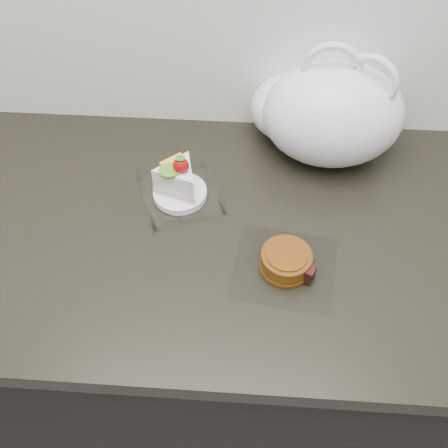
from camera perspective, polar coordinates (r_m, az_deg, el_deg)
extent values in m
cube|color=black|center=(1.35, -2.36, -12.80)|extent=(2.00, 0.60, 0.86)
cube|color=black|center=(0.97, -3.20, -0.83)|extent=(2.04, 0.64, 0.04)
cube|color=white|center=(1.00, -5.00, 3.18)|extent=(0.19, 0.19, 0.00)
cylinder|color=white|center=(0.99, -5.04, 3.53)|extent=(0.11, 0.11, 0.01)
ellipsoid|color=red|center=(0.93, -4.95, 6.68)|extent=(0.03, 0.03, 0.03)
cone|color=#2D7223|center=(0.92, -5.01, 7.37)|extent=(0.02, 0.02, 0.01)
cylinder|color=#63982C|center=(0.94, -6.29, 6.10)|extent=(0.04, 0.04, 0.00)
cube|color=#FFA730|center=(0.96, -5.92, 7.21)|extent=(0.05, 0.04, 0.00)
cube|color=white|center=(0.90, 6.96, -4.95)|extent=(0.20, 0.19, 0.00)
cylinder|color=brown|center=(0.88, 7.08, -4.23)|extent=(0.09, 0.09, 0.04)
cylinder|color=brown|center=(0.89, 6.99, -4.76)|extent=(0.10, 0.10, 0.01)
cylinder|color=brown|center=(0.87, 7.21, -3.44)|extent=(0.08, 0.08, 0.00)
cube|color=black|center=(0.87, 9.45, -5.61)|extent=(0.03, 0.03, 0.03)
ellipsoid|color=white|center=(1.04, 12.31, 12.15)|extent=(0.33, 0.29, 0.21)
ellipsoid|color=white|center=(1.08, 7.51, 12.98)|extent=(0.20, 0.19, 0.14)
torus|color=white|center=(0.99, 12.21, 16.78)|extent=(0.12, 0.03, 0.12)
torus|color=white|center=(0.99, 16.42, 15.45)|extent=(0.10, 0.06, 0.11)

